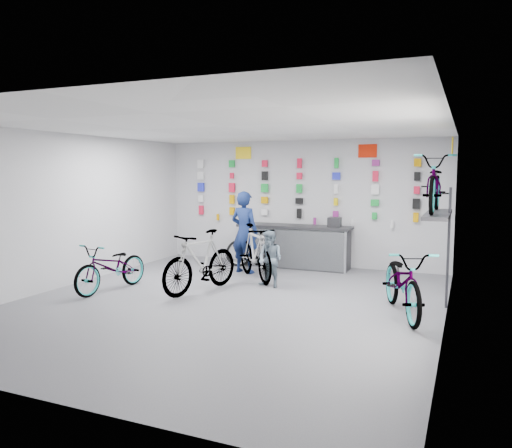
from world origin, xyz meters
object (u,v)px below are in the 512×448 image
at_px(bike_left, 112,267).
at_px(bike_center, 201,261).
at_px(counter, 294,247).
at_px(clerk, 244,232).
at_px(bike_right, 403,282).
at_px(bike_service, 255,252).
at_px(customer, 270,259).

xyz_separation_m(bike_left, bike_center, (1.58, 0.60, 0.12)).
bearing_deg(counter, clerk, -128.15).
bearing_deg(bike_right, bike_left, 164.47).
relative_size(counter, bike_service, 1.41).
xyz_separation_m(clerk, customer, (1.04, -1.09, -0.36)).
relative_size(counter, customer, 2.43).
relative_size(bike_left, clerk, 0.97).
xyz_separation_m(bike_left, bike_service, (2.10, 1.98, 0.11)).
bearing_deg(bike_service, bike_center, -152.85).
xyz_separation_m(bike_left, customer, (2.64, 1.47, 0.09)).
height_order(bike_center, clerk, clerk).
height_order(bike_right, clerk, clerk).
relative_size(bike_left, bike_center, 0.92).
distance_m(bike_center, customer, 1.37).
distance_m(bike_center, clerk, 1.99).
bearing_deg(bike_left, bike_service, 49.38).
xyz_separation_m(bike_center, clerk, (0.01, 1.96, 0.33)).
bearing_deg(counter, customer, -83.57).
bearing_deg(bike_right, clerk, 129.70).
distance_m(bike_center, bike_right, 3.68).
bearing_deg(customer, bike_right, -3.21).
height_order(bike_right, customer, customer).
bearing_deg(customer, bike_left, -133.54).
distance_m(bike_left, clerk, 3.05).
xyz_separation_m(counter, bike_right, (2.86, -3.10, 0.05)).
distance_m(bike_left, bike_service, 2.89).
bearing_deg(bike_left, clerk, 64.11).
relative_size(clerk, customer, 1.64).
bearing_deg(bike_service, customer, -85.73).
bearing_deg(counter, bike_right, -47.23).
bearing_deg(clerk, bike_center, 98.37).
xyz_separation_m(counter, customer, (0.24, -2.11, 0.07)).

